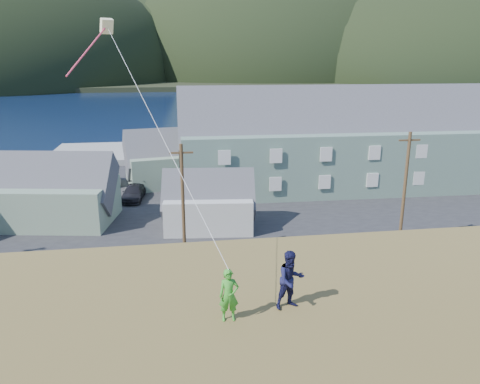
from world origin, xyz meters
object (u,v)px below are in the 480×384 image
object	(u,v)px
shed_palegreen_near	(53,192)
shed_white	(209,202)
wharf	(144,153)
kite_flyer_navy	(291,280)
shed_palegreen_far	(177,158)
kite_flyer_green	(229,295)
lodge	(354,141)

from	to	relation	value
shed_palegreen_near	shed_white	world-z (taller)	shed_palegreen_near
wharf	shed_white	world-z (taller)	shed_white
wharf	kite_flyer_navy	bearing A→B (deg)	-82.96
wharf	shed_white	xyz separation A→B (m)	(6.94, -31.93, 1.91)
shed_palegreen_far	kite_flyer_green	size ratio (longest dim) A/B	8.44
shed_palegreen_near	shed_white	size ratio (longest dim) A/B	1.38
lodge	kite_flyer_green	size ratio (longest dim) A/B	26.09
kite_flyer_green	kite_flyer_navy	size ratio (longest dim) A/B	0.86
shed_white	kite_flyer_navy	size ratio (longest dim) A/B	4.75
wharf	shed_white	distance (m)	32.73
wharf	shed_palegreen_near	xyz separation A→B (m)	(-6.22, -28.64, 2.38)
kite_flyer_navy	kite_flyer_green	bearing A→B (deg)	178.45
lodge	shed_palegreen_near	size ratio (longest dim) A/B	3.42
shed_palegreen_far	shed_palegreen_near	bearing A→B (deg)	-143.03
shed_palegreen_near	shed_palegreen_far	xyz separation A→B (m)	(10.84, 11.95, 0.12)
shed_white	wharf	bearing A→B (deg)	108.19
kite_flyer_navy	shed_palegreen_near	bearing A→B (deg)	100.54
kite_flyer_green	lodge	bearing A→B (deg)	64.20
shed_palegreen_near	shed_palegreen_far	bearing A→B (deg)	57.74
shed_palegreen_far	kite_flyer_green	world-z (taller)	kite_flyer_green
wharf	shed_palegreen_near	bearing A→B (deg)	-102.25
shed_white	kite_flyer_navy	xyz separation A→B (m)	(0.20, -25.87, 5.70)
shed_palegreen_near	kite_flyer_green	xyz separation A→B (m)	(11.56, -29.56, 5.11)
shed_white	shed_palegreen_far	size ratio (longest dim) A/B	0.65
shed_white	kite_flyer_green	world-z (taller)	kite_flyer_green
shed_palegreen_near	kite_flyer_navy	size ratio (longest dim) A/B	6.57
wharf	kite_flyer_green	bearing A→B (deg)	-84.76
kite_flyer_navy	shed_white	bearing A→B (deg)	76.36
shed_palegreen_far	kite_flyer_navy	bearing A→B (deg)	-97.29
kite_flyer_green	kite_flyer_navy	xyz separation A→B (m)	(1.80, 0.40, 0.12)
shed_palegreen_far	shed_white	bearing A→B (deg)	-92.15
shed_palegreen_near	kite_flyer_green	size ratio (longest dim) A/B	7.64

